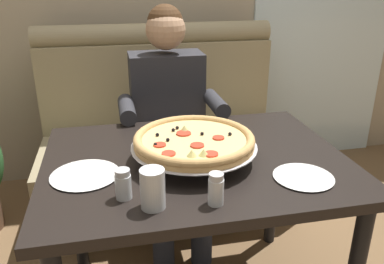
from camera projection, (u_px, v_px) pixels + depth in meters
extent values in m
cube|color=#998966|center=(168.00, 179.00, 2.43)|extent=(1.49, 0.60, 0.46)
cube|color=#998966|center=(158.00, 92.00, 2.61)|extent=(1.49, 0.18, 0.65)
cylinder|color=#998966|center=(156.00, 34.00, 2.47)|extent=(1.49, 0.14, 0.14)
cube|color=black|center=(196.00, 162.00, 1.54)|extent=(1.17, 0.88, 0.04)
cylinder|color=black|center=(76.00, 208.00, 1.91)|extent=(0.06, 0.06, 0.71)
cylinder|color=black|center=(274.00, 186.00, 2.11)|extent=(0.06, 0.06, 0.71)
cube|color=#2D3342|center=(173.00, 152.00, 2.09)|extent=(0.34, 0.40, 0.15)
cylinder|color=#2D3342|center=(163.00, 229.00, 1.96)|extent=(0.11, 0.11, 0.46)
cylinder|color=#2D3342|center=(202.00, 224.00, 2.00)|extent=(0.11, 0.11, 0.46)
cube|color=#2D2D33|center=(166.00, 103.00, 2.21)|extent=(0.40, 0.22, 0.56)
cylinder|color=#2D2D33|center=(127.00, 109.00, 1.95)|extent=(0.08, 0.28, 0.08)
cylinder|color=#2D2D33|center=(216.00, 103.00, 2.04)|extent=(0.08, 0.28, 0.08)
sphere|color=tan|center=(165.00, 30.00, 2.04)|extent=(0.21, 0.21, 0.21)
sphere|color=#472D19|center=(164.00, 23.00, 2.03)|extent=(0.19, 0.19, 0.19)
cylinder|color=silver|center=(202.00, 168.00, 1.39)|extent=(0.01, 0.01, 0.06)
cylinder|color=silver|center=(164.00, 149.00, 1.53)|extent=(0.01, 0.01, 0.06)
cylinder|color=silver|center=(217.00, 144.00, 1.58)|extent=(0.01, 0.01, 0.06)
torus|color=silver|center=(194.00, 147.00, 1.49)|extent=(0.26, 0.26, 0.01)
cylinder|color=silver|center=(194.00, 146.00, 1.49)|extent=(0.48, 0.48, 0.00)
cylinder|color=tan|center=(194.00, 143.00, 1.48)|extent=(0.45, 0.45, 0.02)
torus|color=tan|center=(194.00, 138.00, 1.48)|extent=(0.46, 0.46, 0.03)
cylinder|color=#E5C17A|center=(194.00, 140.00, 1.48)|extent=(0.39, 0.39, 0.01)
cylinder|color=red|center=(211.00, 154.00, 1.34)|extent=(0.05, 0.05, 0.01)
cylinder|color=red|center=(218.00, 138.00, 1.47)|extent=(0.04, 0.04, 0.01)
cylinder|color=red|center=(160.00, 145.00, 1.41)|extent=(0.05, 0.05, 0.01)
cylinder|color=red|center=(197.00, 145.00, 1.41)|extent=(0.05, 0.05, 0.01)
cylinder|color=red|center=(169.00, 154.00, 1.34)|extent=(0.05, 0.05, 0.01)
cylinder|color=red|center=(184.00, 133.00, 1.51)|extent=(0.06, 0.06, 0.01)
sphere|color=black|center=(177.00, 128.00, 1.56)|extent=(0.01, 0.01, 0.01)
sphere|color=black|center=(202.00, 134.00, 1.50)|extent=(0.01, 0.01, 0.01)
sphere|color=black|center=(173.00, 130.00, 1.54)|extent=(0.01, 0.01, 0.01)
sphere|color=black|center=(155.00, 144.00, 1.41)|extent=(0.01, 0.01, 0.01)
sphere|color=black|center=(168.00, 140.00, 1.45)|extent=(0.01, 0.01, 0.01)
sphere|color=black|center=(230.00, 134.00, 1.50)|extent=(0.01, 0.01, 0.01)
sphere|color=black|center=(157.00, 135.00, 1.49)|extent=(0.01, 0.01, 0.01)
cone|color=#CCC675|center=(192.00, 153.00, 1.33)|extent=(0.04, 0.04, 0.02)
cone|color=#CCC675|center=(185.00, 128.00, 1.54)|extent=(0.04, 0.04, 0.02)
cone|color=#CCC675|center=(204.00, 152.00, 1.33)|extent=(0.04, 0.04, 0.02)
cylinder|color=white|center=(123.00, 187.00, 1.24)|extent=(0.05, 0.05, 0.08)
cylinder|color=silver|center=(124.00, 190.00, 1.25)|extent=(0.04, 0.04, 0.05)
cylinder|color=silver|center=(122.00, 173.00, 1.22)|extent=(0.05, 0.05, 0.02)
cylinder|color=white|center=(216.00, 192.00, 1.21)|extent=(0.05, 0.05, 0.09)
cylinder|color=#A82D19|center=(216.00, 197.00, 1.21)|extent=(0.04, 0.04, 0.05)
cylinder|color=silver|center=(216.00, 177.00, 1.19)|extent=(0.05, 0.05, 0.02)
cylinder|color=white|center=(303.00, 177.00, 1.38)|extent=(0.15, 0.15, 0.01)
cone|color=white|center=(304.00, 175.00, 1.37)|extent=(0.21, 0.21, 0.01)
cylinder|color=white|center=(85.00, 175.00, 1.39)|extent=(0.17, 0.17, 0.01)
cone|color=white|center=(85.00, 173.00, 1.39)|extent=(0.24, 0.24, 0.01)
cylinder|color=silver|center=(153.00, 189.00, 1.18)|extent=(0.08, 0.08, 0.13)
cylinder|color=white|center=(153.00, 194.00, 1.19)|extent=(0.07, 0.07, 0.09)
cylinder|color=black|center=(289.00, 101.00, 3.96)|extent=(0.02, 0.02, 0.44)
cylinder|color=black|center=(265.00, 96.00, 4.10)|extent=(0.02, 0.02, 0.44)
cylinder|color=black|center=(279.00, 107.00, 3.76)|extent=(0.02, 0.02, 0.44)
cylinder|color=black|center=(254.00, 103.00, 3.90)|extent=(0.02, 0.02, 0.44)
cylinder|color=black|center=(273.00, 80.00, 3.84)|extent=(0.40, 0.40, 0.02)
cube|color=black|center=(268.00, 62.00, 3.65)|extent=(0.24, 0.25, 0.42)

